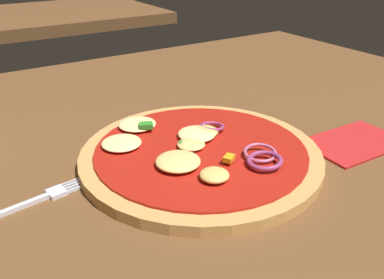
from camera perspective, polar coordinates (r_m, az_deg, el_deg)
dining_table at (r=0.49m, az=-1.89°, el=-7.30°), size 1.34×1.08×0.04m
pizza at (r=0.51m, az=0.94°, el=-1.91°), size 0.30×0.30×0.03m
fork at (r=0.46m, az=-22.47°, el=-8.48°), size 0.18×0.04×0.01m
napkin at (r=0.59m, az=21.69°, el=-0.38°), size 0.14×0.09×0.00m
background_table at (r=1.68m, az=-20.04°, el=15.75°), size 0.83×0.55×0.04m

